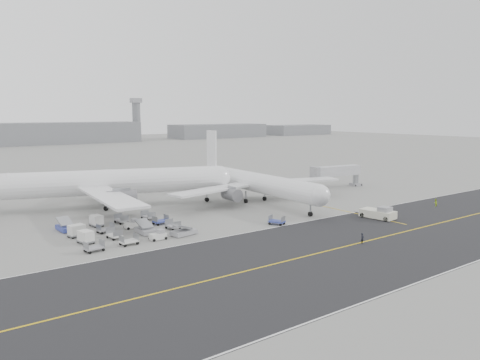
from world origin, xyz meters
TOP-DOWN VIEW (x-y plane):
  - ground at (0.00, 0.00)m, footprint 700.00×700.00m
  - taxiway at (5.02, -17.98)m, footprint 220.00×59.00m
  - horizon_buildings at (30.00, 260.00)m, footprint 520.00×28.00m
  - control_tower at (100.00, 265.00)m, footprint 7.00×7.00m
  - airliner_a at (-9.46, 33.06)m, footprint 54.67×53.62m
  - airliner_b at (21.04, 19.11)m, footprint 45.85×46.41m
  - pushback_tug at (29.99, -8.67)m, footprint 4.02×8.90m
  - jet_bridge at (52.26, 22.62)m, footprint 16.57×5.29m
  - gse_cluster at (-14.74, 10.12)m, footprint 26.06×25.30m
  - stray_dolly at (10.48, -0.73)m, footprint 2.84×3.38m
  - ground_crew_a at (13.05, -18.54)m, footprint 0.69×0.50m
  - ground_crew_b at (49.92, -8.62)m, footprint 0.95×0.81m

SIDE VIEW (x-z plane):
  - ground at x=0.00m, z-range 0.00..0.00m
  - horizon_buildings at x=30.00m, z-range -14.00..14.00m
  - gse_cluster at x=-14.74m, z-range -1.08..1.08m
  - stray_dolly at x=10.48m, z-range -0.89..0.89m
  - taxiway at x=5.02m, z-range -0.01..0.03m
  - ground_crew_b at x=49.92m, z-range 0.00..1.70m
  - ground_crew_a at x=13.05m, z-range 0.00..1.75m
  - pushback_tug at x=29.99m, z-range -0.22..2.29m
  - jet_bridge at x=52.26m, z-range 1.22..7.40m
  - airliner_b at x=21.04m, z-range -3.38..12.62m
  - airliner_a at x=-9.46m, z-range -4.14..15.39m
  - control_tower at x=100.00m, z-range 0.63..31.88m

